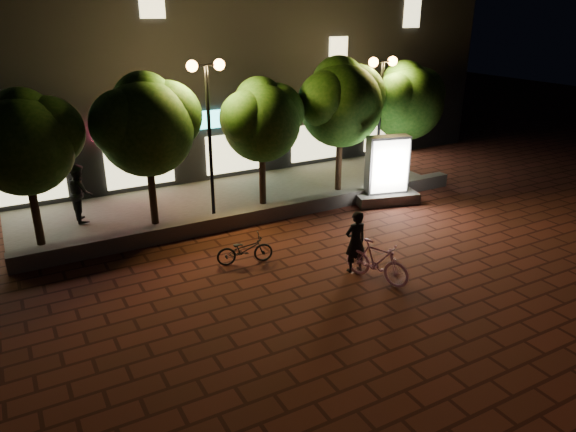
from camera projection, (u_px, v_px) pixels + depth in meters
ground at (333, 266)px, 14.87m from camera, size 80.00×80.00×0.00m
retaining_wall at (268, 213)px, 18.04m from camera, size 16.00×0.45×0.50m
sidewalk at (238, 197)px, 20.15m from camera, size 16.00×5.00×0.08m
building_block at (175, 50)px, 23.62m from camera, size 28.00×8.12×11.30m
tree_far_left at (24, 139)px, 14.99m from camera, size 3.36×2.80×4.63m
tree_left at (147, 122)px, 16.51m from camera, size 3.60×3.00×4.89m
tree_mid at (262, 117)px, 18.39m from camera, size 3.24×2.70×4.50m
tree_right at (341, 100)px, 19.75m from camera, size 3.72×3.10×5.07m
tree_far_right at (407, 98)px, 21.26m from camera, size 3.48×2.90×4.76m
street_lamp_left at (208, 99)px, 16.96m from camera, size 1.26×0.36×5.18m
street_lamp_right at (381, 89)px, 20.16m from camera, size 1.26×0.36×4.98m
ad_kiosk at (386, 176)px, 19.43m from camera, size 2.52×1.69×2.50m
scooter_pink at (377, 261)px, 13.91m from camera, size 1.19×1.92×1.12m
rider at (355, 242)px, 14.32m from camera, size 0.65×0.44×1.75m
scooter_parked at (245, 250)px, 14.91m from camera, size 1.68×0.91×0.84m
pedestrian at (80, 193)px, 17.54m from camera, size 0.75×0.96×1.94m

